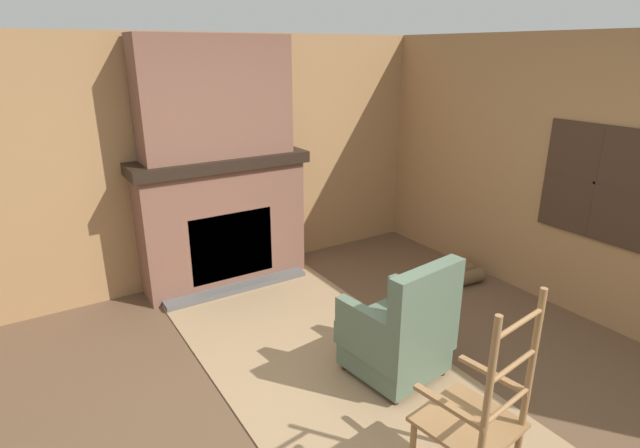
% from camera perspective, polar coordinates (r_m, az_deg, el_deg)
% --- Properties ---
extents(ground_plane, '(14.00, 14.00, 0.00)m').
position_cam_1_polar(ground_plane, '(3.69, 3.65, -19.44)').
color(ground_plane, brown).
extents(wood_panel_wall_left, '(0.06, 5.51, 2.46)m').
position_cam_1_polar(wood_panel_wall_left, '(5.21, -12.36, 6.97)').
color(wood_panel_wall_left, '#9E7247').
rests_on(wood_panel_wall_left, ground).
extents(wood_panel_wall_back, '(5.51, 0.09, 2.46)m').
position_cam_1_polar(wood_panel_wall_back, '(4.92, 28.30, 4.36)').
color(wood_panel_wall_back, '#9E7247').
rests_on(wood_panel_wall_back, ground).
extents(fireplace_hearth, '(0.62, 1.75, 1.33)m').
position_cam_1_polar(fireplace_hearth, '(5.13, -10.93, 0.25)').
color(fireplace_hearth, brown).
rests_on(fireplace_hearth, ground).
extents(chimney_breast, '(0.36, 1.45, 1.11)m').
position_cam_1_polar(chimney_breast, '(4.89, -11.91, 13.99)').
color(chimney_breast, brown).
rests_on(chimney_breast, fireplace_hearth).
extents(area_rug, '(3.29, 1.64, 0.01)m').
position_cam_1_polar(area_rug, '(4.04, 0.34, -15.39)').
color(area_rug, '#997A56').
rests_on(area_rug, ground).
extents(armchair, '(0.71, 0.71, 0.96)m').
position_cam_1_polar(armchair, '(3.75, 9.11, -12.36)').
color(armchair, '#516651').
rests_on(armchair, ground).
extents(rocking_chair, '(0.85, 0.54, 1.24)m').
position_cam_1_polar(rocking_chair, '(2.96, 17.23, -21.41)').
color(rocking_chair, olive).
rests_on(rocking_chair, ground).
extents(firewood_stack, '(0.48, 0.37, 0.15)m').
position_cam_1_polar(firewood_stack, '(5.52, 15.60, -5.28)').
color(firewood_stack, brown).
rests_on(firewood_stack, ground).
extents(oil_lamp_vase, '(0.11, 0.11, 0.28)m').
position_cam_1_polar(oil_lamp_vase, '(4.81, -18.52, 7.82)').
color(oil_lamp_vase, silver).
rests_on(oil_lamp_vase, fireplace_hearth).
extents(storage_case, '(0.14, 0.20, 0.14)m').
position_cam_1_polar(storage_case, '(5.03, -10.67, 8.58)').
color(storage_case, black).
rests_on(storage_case, fireplace_hearth).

